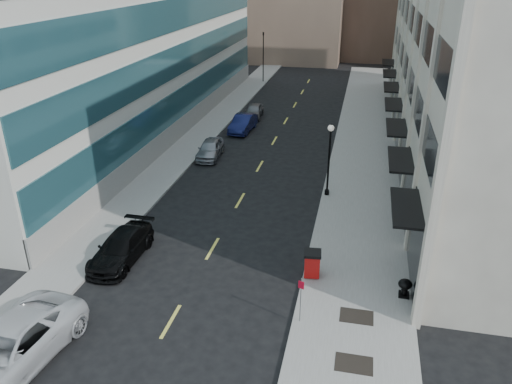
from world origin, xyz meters
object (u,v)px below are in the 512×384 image
at_px(car_blue_sedan, 243,123).
at_px(urn_planter, 405,286).
at_px(car_grey_sedan, 254,111).
at_px(lamppost, 329,154).
at_px(traffic_signal, 263,35).
at_px(trash_bin, 312,263).
at_px(car_black_pickup, 121,248).
at_px(car_silver_sedan, 210,149).
at_px(sign_post, 301,293).
at_px(car_white_van, 9,347).

relative_size(car_blue_sedan, urn_planter, 5.22).
distance_m(car_grey_sedan, lamppost, 18.85).
height_order(traffic_signal, trash_bin, traffic_signal).
bearing_deg(car_black_pickup, traffic_signal, 92.75).
distance_m(car_silver_sedan, car_blue_sedan, 7.00).
xyz_separation_m(car_black_pickup, car_blue_sedan, (0.94, 21.94, 0.04)).
bearing_deg(car_grey_sedan, sign_post, -77.56).
height_order(traffic_signal, car_blue_sedan, traffic_signal).
bearing_deg(traffic_signal, car_blue_sedan, -83.46).
relative_size(car_black_pickup, car_grey_sedan, 1.24).
xyz_separation_m(lamppost, sign_post, (0.00, -12.76, -1.40)).
distance_m(trash_bin, sign_post, 3.49).
relative_size(traffic_signal, urn_planter, 8.24).
xyz_separation_m(car_white_van, car_blue_sedan, (1.60, 29.58, -0.14)).
height_order(lamppost, sign_post, lamppost).
relative_size(traffic_signal, car_blue_sedan, 1.58).
distance_m(traffic_signal, lamppost, 34.12).
bearing_deg(car_blue_sedan, car_black_pickup, -88.90).
relative_size(car_white_van, lamppost, 1.31).
bearing_deg(trash_bin, lamppost, 85.18).
bearing_deg(sign_post, urn_planter, 51.52).
height_order(car_grey_sedan, urn_planter, car_grey_sedan).
relative_size(car_black_pickup, trash_bin, 3.66).
bearing_deg(urn_planter, car_black_pickup, 178.72).
distance_m(trash_bin, urn_planter, 4.26).
relative_size(car_silver_sedan, trash_bin, 3.13).
bearing_deg(lamppost, car_black_pickup, -134.04).
relative_size(car_blue_sedan, lamppost, 0.93).
relative_size(car_white_van, car_black_pickup, 1.31).
distance_m(car_blue_sedan, lamppost, 15.02).
xyz_separation_m(car_grey_sedan, urn_planter, (12.80, -26.74, 0.01)).
xyz_separation_m(car_blue_sedan, car_grey_sedan, (0.00, 4.49, -0.07)).
bearing_deg(car_white_van, traffic_signal, 97.26).
bearing_deg(trash_bin, traffic_signal, 99.25).
relative_size(traffic_signal, sign_post, 3.30).
distance_m(car_black_pickup, car_blue_sedan, 21.96).
bearing_deg(sign_post, car_white_van, -136.00).
height_order(car_blue_sedan, trash_bin, car_blue_sedan).
bearing_deg(car_silver_sedan, urn_planter, -52.08).
height_order(car_black_pickup, sign_post, sign_post).
bearing_deg(car_silver_sedan, car_grey_sedan, 81.50).
xyz_separation_m(car_blue_sedan, urn_planter, (12.80, -22.25, -0.06)).
bearing_deg(car_blue_sedan, car_grey_sedan, 93.54).
height_order(car_white_van, car_silver_sedan, car_white_van).
bearing_deg(car_blue_sedan, car_white_van, -89.56).
distance_m(car_grey_sedan, trash_bin, 27.40).
height_order(car_white_van, car_grey_sedan, car_white_van).
bearing_deg(traffic_signal, urn_planter, -70.36).
height_order(car_black_pickup, trash_bin, trash_bin).
bearing_deg(sign_post, car_black_pickup, -178.31).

